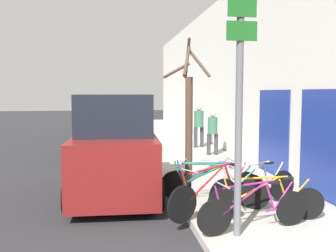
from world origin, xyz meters
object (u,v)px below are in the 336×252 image
object	(u,v)px
bicycle_0	(255,210)
parked_car_3	(111,114)
bicycle_4	(213,187)
parked_car_0	(115,150)
parked_car_2	(115,120)
pedestrian_far	(199,123)
bicycle_1	(266,201)
street_tree	(189,116)
bicycle_2	(216,193)
bicycle_5	(213,184)
parked_car_1	(116,132)
signpost	(239,107)
bicycle_3	(254,188)
pedestrian_near	(213,130)

from	to	relation	value
bicycle_0	parked_car_3	size ratio (longest dim) A/B	0.45
bicycle_4	parked_car_0	distance (m)	2.65
parked_car_2	pedestrian_far	xyz separation A→B (m)	(3.52, -4.98, 0.16)
bicycle_1	street_tree	distance (m)	3.78
bicycle_1	parked_car_2	world-z (taller)	parked_car_2
bicycle_1	bicycle_2	bearing A→B (deg)	64.60
bicycle_2	pedestrian_far	world-z (taller)	pedestrian_far
bicycle_2	parked_car_0	size ratio (longest dim) A/B	0.50
bicycle_0	bicycle_5	size ratio (longest dim) A/B	1.01
parked_car_2	parked_car_3	size ratio (longest dim) A/B	0.99
bicycle_2	parked_car_2	bearing A→B (deg)	-24.27
bicycle_5	parked_car_3	size ratio (longest dim) A/B	0.44
bicycle_2	parked_car_1	world-z (taller)	parked_car_1
parked_car_3	signpost	bearing A→B (deg)	-81.83
bicycle_3	pedestrian_near	size ratio (longest dim) A/B	1.30
bicycle_5	bicycle_1	bearing A→B (deg)	-132.66
bicycle_4	bicycle_5	bearing A→B (deg)	15.15
parked_car_0	parked_car_2	xyz separation A→B (m)	(0.19, 11.57, -0.08)
bicycle_0	parked_car_3	distance (m)	20.63
bicycle_2	parked_car_2	size ratio (longest dim) A/B	0.46
bicycle_2	bicycle_4	size ratio (longest dim) A/B	1.05
bicycle_0	bicycle_4	distance (m)	1.61
signpost	parked_car_1	distance (m)	9.33
parked_car_3	pedestrian_far	xyz separation A→B (m)	(3.68, -10.72, 0.19)
bicycle_4	bicycle_5	xyz separation A→B (m)	(0.07, 0.26, -0.01)
bicycle_0	parked_car_1	xyz separation A→B (m)	(-2.18, 8.90, 0.44)
street_tree	bicycle_3	bearing A→B (deg)	-72.22
signpost	bicycle_3	distance (m)	2.46
bicycle_5	parked_car_2	bearing A→B (deg)	30.34
parked_car_1	parked_car_3	xyz separation A→B (m)	(-0.10, 11.61, 0.06)
bicycle_2	bicycle_4	xyz separation A→B (m)	(0.09, 0.55, -0.02)
street_tree	pedestrian_near	bearing A→B (deg)	65.25
parked_car_2	bicycle_5	bearing A→B (deg)	-84.33
parked_car_2	pedestrian_near	world-z (taller)	parked_car_2
parked_car_2	pedestrian_far	world-z (taller)	parked_car_2
bicycle_0	parked_car_2	world-z (taller)	parked_car_2
bicycle_5	parked_car_0	xyz separation A→B (m)	(-2.09, 1.35, 0.59)
bicycle_2	bicycle_0	bearing A→B (deg)	168.60
parked_car_0	parked_car_2	bearing A→B (deg)	91.54
bicycle_1	parked_car_0	bearing A→B (deg)	53.76
signpost	pedestrian_near	distance (m)	8.19
bicycle_0	parked_car_0	xyz separation A→B (m)	(-2.30, 3.19, 0.60)
pedestrian_far	bicycle_2	bearing A→B (deg)	62.47
bicycle_4	bicycle_5	world-z (taller)	bicycle_4
bicycle_2	bicycle_3	bearing A→B (deg)	-103.38
bicycle_3	parked_car_2	size ratio (longest dim) A/B	0.46
bicycle_0	bicycle_1	xyz separation A→B (m)	(0.42, 0.49, -0.01)
bicycle_5	street_tree	xyz separation A→B (m)	(-0.10, 2.11, 1.35)
signpost	bicycle_5	bearing A→B (deg)	85.73
parked_car_1	street_tree	distance (m)	5.37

